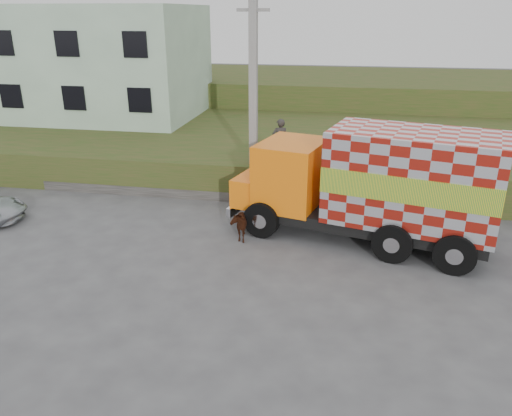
% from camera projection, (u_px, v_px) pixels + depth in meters
% --- Properties ---
extents(ground, '(120.00, 120.00, 0.00)m').
position_uv_depth(ground, '(258.00, 249.00, 16.10)').
color(ground, '#474749').
rests_on(ground, ground).
extents(embankment, '(40.00, 12.00, 1.50)m').
position_uv_depth(embankment, '(293.00, 149.00, 24.97)').
color(embankment, '#2D4918').
rests_on(embankment, ground).
extents(embankment_far, '(40.00, 12.00, 3.00)m').
position_uv_depth(embankment_far, '(312.00, 96.00, 35.68)').
color(embankment_far, '#2D4918').
rests_on(embankment_far, ground).
extents(retaining_strip, '(16.00, 0.50, 0.40)m').
position_uv_depth(retaining_strip, '(227.00, 195.00, 20.21)').
color(retaining_strip, '#595651').
rests_on(retaining_strip, ground).
extents(building, '(10.00, 8.00, 6.00)m').
position_uv_depth(building, '(107.00, 62.00, 28.19)').
color(building, '#AFCDB1').
rests_on(building, embankment).
extents(utility_pole, '(1.20, 0.30, 8.00)m').
position_uv_depth(utility_pole, '(253.00, 98.00, 18.98)').
color(utility_pole, gray).
rests_on(utility_pole, ground).
extents(cargo_truck, '(8.89, 4.69, 3.79)m').
position_uv_depth(cargo_truck, '(375.00, 185.00, 16.06)').
color(cargo_truck, black).
rests_on(cargo_truck, ground).
extents(cow, '(0.88, 1.37, 1.07)m').
position_uv_depth(cow, '(238.00, 223.00, 16.71)').
color(cow, black).
rests_on(cow, ground).
extents(pedestrian, '(0.74, 0.61, 1.75)m').
position_uv_depth(pedestrian, '(280.00, 141.00, 19.76)').
color(pedestrian, '#332F2D').
rests_on(pedestrian, embankment).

